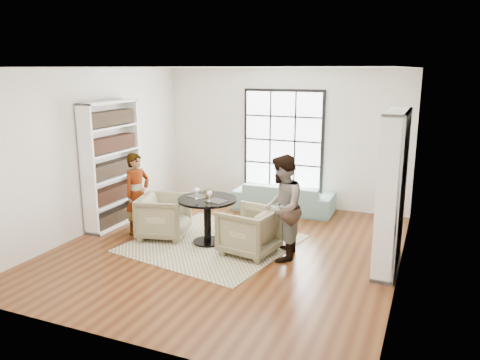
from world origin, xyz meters
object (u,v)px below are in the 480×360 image
at_px(armchair_right, 249,231).
at_px(flower_centerpiece, 209,193).
at_px(armchair_left, 164,216).
at_px(sofa, 284,197).
at_px(person_left, 137,194).
at_px(pedestal_table, 207,211).
at_px(person_right, 282,208).
at_px(wine_glass_left, 197,191).
at_px(wine_glass_right, 209,194).

relative_size(armchair_right, flower_centerpiece, 4.37).
relative_size(armchair_left, flower_centerpiece, 4.37).
bearing_deg(sofa, armchair_right, 93.47).
relative_size(person_left, flower_centerpiece, 7.71).
distance_m(pedestal_table, person_right, 1.42).
distance_m(sofa, armchair_right, 2.49).
xyz_separation_m(armchair_right, person_right, (0.55, 0.00, 0.46)).
relative_size(pedestal_table, flower_centerpiece, 5.20).
relative_size(person_left, wine_glass_left, 7.64).
distance_m(sofa, flower_centerpiece, 2.47).
bearing_deg(wine_glass_right, pedestal_table, 127.81).
xyz_separation_m(sofa, person_left, (-2.06, -2.37, 0.45)).
relative_size(sofa, person_left, 1.40).
bearing_deg(pedestal_table, wine_glass_left, -150.92).
height_order(armchair_right, flower_centerpiece, flower_centerpiece).
distance_m(armchair_right, person_left, 2.29).
bearing_deg(person_right, wine_glass_right, -99.21).
bearing_deg(sofa, wine_glass_right, 77.21).
height_order(wine_glass_left, wine_glass_right, wine_glass_left).
relative_size(pedestal_table, armchair_left, 1.19).
xyz_separation_m(sofa, person_right, (0.74, -2.48, 0.54)).
height_order(pedestal_table, person_left, person_left).
height_order(person_right, wine_glass_right, person_right).
distance_m(pedestal_table, wine_glass_right, 0.41).
bearing_deg(sofa, armchair_left, 56.54).
bearing_deg(sofa, person_right, 105.68).
distance_m(person_right, wine_glass_right, 1.27).
bearing_deg(wine_glass_left, flower_centerpiece, 32.43).
bearing_deg(person_left, armchair_left, -75.38).
xyz_separation_m(pedestal_table, person_right, (1.39, -0.14, 0.26)).
bearing_deg(wine_glass_left, armchair_right, -3.28).
relative_size(armchair_left, wine_glass_right, 4.44).
bearing_deg(person_left, armchair_right, -78.33).
distance_m(sofa, wine_glass_right, 2.63).
relative_size(wine_glass_left, wine_glass_right, 1.03).
height_order(pedestal_table, armchair_right, pedestal_table).
height_order(wine_glass_left, flower_centerpiece, wine_glass_left).
xyz_separation_m(person_left, wine_glass_left, (1.26, -0.06, 0.20)).
bearing_deg(wine_glass_left, wine_glass_right, -14.34).
xyz_separation_m(wine_glass_right, flower_centerpiece, (-0.10, 0.18, -0.04)).
xyz_separation_m(armchair_right, flower_centerpiece, (-0.81, 0.17, 0.52)).
distance_m(sofa, wine_glass_left, 2.64).
relative_size(sofa, armchair_right, 2.47).
relative_size(armchair_right, wine_glass_left, 4.33).
distance_m(sofa, person_right, 2.65).
relative_size(armchair_left, person_right, 0.51).
bearing_deg(armchair_left, flower_centerpiece, -100.65).
bearing_deg(wine_glass_right, armchair_right, 1.08).
bearing_deg(person_left, person_right, -77.75).
bearing_deg(person_left, wine_glass_right, -80.19).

